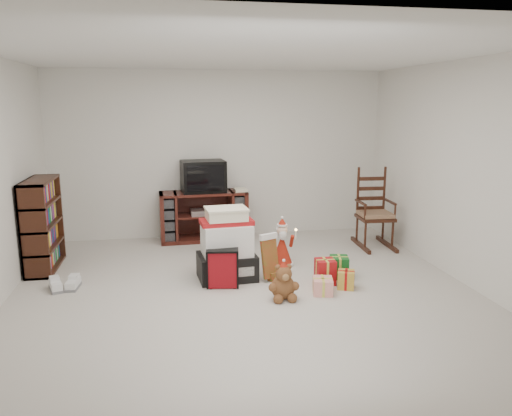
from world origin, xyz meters
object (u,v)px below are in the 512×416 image
Objects in this scene: red_suitcase at (223,268)px; sneaker_pair at (64,285)px; mrs_claus_figurine at (212,252)px; crt_television at (203,176)px; tv_stand at (204,216)px; gift_cluster at (336,276)px; gift_pile at (227,249)px; bookshelf at (43,226)px; santa_figurine at (282,247)px; rocking_chair at (373,218)px; teddy_bear at (283,284)px.

red_suitcase is 1.76m from sneaker_pair.
mrs_claus_figurine is 1.63m from crt_television.
crt_television reaches higher than red_suitcase.
gift_cluster is (1.31, -2.20, -0.25)m from tv_stand.
tv_stand is 1.75m from gift_pile.
bookshelf is 2.96m from santa_figurine.
santa_figurine is (0.88, -1.38, -0.13)m from tv_stand.
red_suitcase is at bearing -148.34° from rocking_chair.
rocking_chair is 2.29× the size of red_suitcase.
tv_stand is 2.56m from teddy_bear.
bookshelf is at bearing -156.76° from tv_stand.
gift_cluster is at bearing -25.83° from gift_pile.
mrs_claus_figurine is (-2.38, -0.73, -0.16)m from rocking_chair.
mrs_claus_figurine is 1.52m from gift_cluster.
bookshelf is 1.35× the size of gift_pile.
tv_stand is 2.27m from bookshelf.
rocking_chair is 2.50m from mrs_claus_figurine.
mrs_claus_figurine is at bearing 150.52° from gift_cluster.
rocking_chair is at bearing 19.87° from gift_pile.
gift_pile is at bearing 158.82° from gift_cluster.
bookshelf reaches higher than red_suitcase.
red_suitcase is at bearing -143.09° from santa_figurine.
gift_cluster is (3.35, -1.23, -0.42)m from bookshelf.
santa_figurine is 1.75× the size of sneaker_pair.
crt_television reaches higher than bookshelf.
tv_stand is at bearing 99.35° from red_suitcase.
teddy_bear is 0.57× the size of crt_television.
mrs_claus_figurine reaches higher than teddy_bear.
gift_pile is 2.34× the size of sneaker_pair.
rocking_chair is 2.46m from gift_pile.
tv_stand is 2.46m from sneaker_pair.
rocking_chair is at bearing 23.78° from santa_figurine.
rocking_chair reaches higher than santa_figurine.
red_suitcase is at bearing -90.42° from tv_stand.
bookshelf is 1.68× the size of crt_television.
gift_pile is 0.83m from santa_figurine.
sneaker_pair is at bearing 176.24° from gift_pile.
crt_television is (1.68, 1.78, 0.91)m from sneaker_pair.
tv_stand is 2.09× the size of mrs_claus_figurine.
crt_television is at bearing 25.47° from bookshelf.
gift_cluster is at bearing -61.26° from tv_stand.
gift_cluster is at bearing -64.55° from crt_television.
crt_television reaches higher than teddy_bear.
tv_stand is 1.95× the size of crt_television.
bookshelf is at bearing -174.06° from rocking_chair.
red_suitcase is 0.55m from mrs_claus_figurine.
santa_figurine is at bearing -59.68° from tv_stand.
gift_cluster is (2.99, -0.43, 0.07)m from sneaker_pair.
mrs_claus_figurine is at bearing -175.61° from santa_figurine.
bookshelf is (-2.04, -0.97, 0.17)m from tv_stand.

